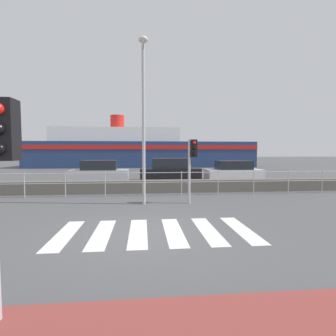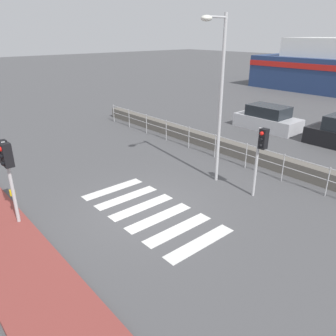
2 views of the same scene
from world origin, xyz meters
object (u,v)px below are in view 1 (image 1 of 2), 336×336
Objects in this scene: parked_car_black at (170,171)px; parked_car_white at (233,172)px; streetlamp at (144,105)px; traffic_light_far at (192,157)px; parked_car_silver at (100,172)px; ferry_boat at (138,150)px.

parked_car_black reaches higher than parked_car_white.
streetlamp reaches higher than parked_car_black.
traffic_light_far is at bearing -119.46° from parked_car_white.
parked_car_silver is (-4.82, 7.97, -1.24)m from traffic_light_far.
traffic_light_far is 25.65m from ferry_boat.
parked_car_silver reaches higher than parked_car_white.
ferry_boat reaches higher than traffic_light_far.
parked_car_black is at bearing -81.82° from ferry_boat.
ferry_boat reaches higher than parked_car_black.
parked_car_silver is 0.98× the size of parked_car_white.
streetlamp is at bearing -88.46° from ferry_boat.
streetlamp reaches higher than parked_car_white.
streetlamp reaches higher than parked_car_silver.
traffic_light_far is 0.60× the size of parked_car_black.
streetlamp is 10.83m from parked_car_white.
ferry_boat is (-2.56, 25.52, 0.27)m from traffic_light_far.
parked_car_black is (-0.04, 7.97, -1.18)m from traffic_light_far.
ferry_boat is 7.38× the size of parked_car_silver.
traffic_light_far is at bearing 5.73° from streetlamp.
traffic_light_far is 0.65× the size of parked_car_silver.
parked_car_black is at bearing 90.30° from traffic_light_far.
parked_car_silver is at bearing 121.16° from traffic_light_far.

